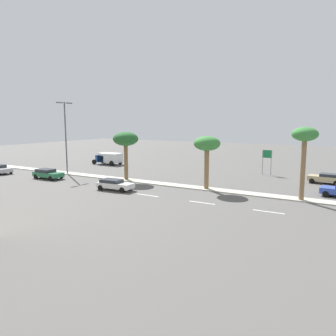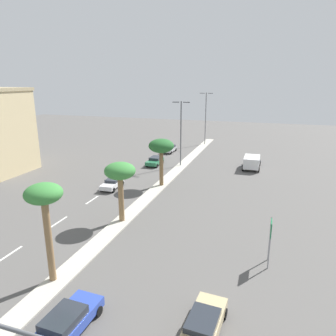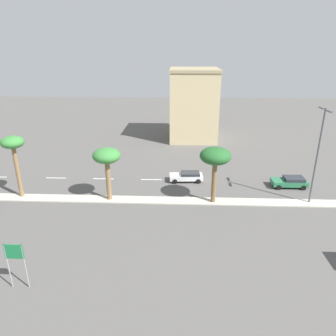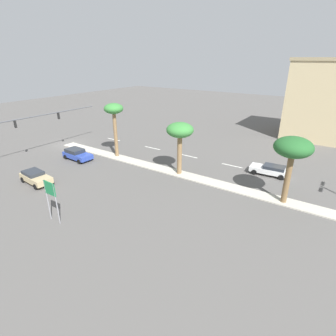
{
  "view_description": "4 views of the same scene",
  "coord_description": "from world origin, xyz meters",
  "px_view_note": "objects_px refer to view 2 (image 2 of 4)",
  "views": [
    {
      "loc": [
        -35.1,
        5.81,
        8.05
      ],
      "look_at": [
        -2.84,
        24.66,
        2.64
      ],
      "focal_mm": 34.97,
      "sensor_mm": 36.0,
      "label": 1
    },
    {
      "loc": [
        13.66,
        -5.59,
        14.02
      ],
      "look_at": [
        2.34,
        29.15,
        3.78
      ],
      "focal_mm": 33.33,
      "sensor_mm": 36.0,
      "label": 2
    },
    {
      "loc": [
        32.58,
        29.28,
        16.65
      ],
      "look_at": [
        -1.93,
        27.78,
        3.34
      ],
      "focal_mm": 33.62,
      "sensor_mm": 36.0,
      "label": 3
    },
    {
      "loc": [
        25.14,
        36.53,
        13.03
      ],
      "look_at": [
        2.6,
        21.21,
        1.72
      ],
      "focal_mm": 28.59,
      "sensor_mm": 36.0,
      "label": 4
    }
  ],
  "objects_px": {
    "street_lamp_front": "(181,129)",
    "sedan_blue_rear": "(69,320)",
    "box_truck": "(252,162)",
    "sedan_green_left": "(155,161)",
    "palm_tree_leading": "(44,200)",
    "directional_road_sign": "(271,234)",
    "street_lamp_outboard": "(206,115)",
    "sedan_tan_center": "(205,321)",
    "palm_tree_center": "(161,147)",
    "sedan_white_mid": "(113,183)",
    "palm_tree_outboard": "(120,173)",
    "sedan_silver_front": "(169,149)"
  },
  "relations": [
    {
      "from": "sedan_green_left",
      "to": "directional_road_sign",
      "type": "bearing_deg",
      "value": -53.41
    },
    {
      "from": "sedan_tan_center",
      "to": "palm_tree_center",
      "type": "bearing_deg",
      "value": 114.61
    },
    {
      "from": "street_lamp_outboard",
      "to": "sedan_tan_center",
      "type": "xyz_separation_m",
      "value": [
        11.13,
        -54.54,
        -5.97
      ]
    },
    {
      "from": "street_lamp_outboard",
      "to": "sedan_silver_front",
      "type": "xyz_separation_m",
      "value": [
        -5.24,
        -10.24,
        -5.97
      ]
    },
    {
      "from": "palm_tree_leading",
      "to": "palm_tree_outboard",
      "type": "bearing_deg",
      "value": 88.26
    },
    {
      "from": "sedan_tan_center",
      "to": "palm_tree_leading",
      "type": "bearing_deg",
      "value": 173.39
    },
    {
      "from": "palm_tree_center",
      "to": "sedan_blue_rear",
      "type": "relative_size",
      "value": 1.48
    },
    {
      "from": "sedan_green_left",
      "to": "sedan_white_mid",
      "type": "bearing_deg",
      "value": -95.64
    },
    {
      "from": "street_lamp_front",
      "to": "sedan_silver_front",
      "type": "xyz_separation_m",
      "value": [
        -5.05,
        9.42,
        -5.61
      ]
    },
    {
      "from": "box_truck",
      "to": "street_lamp_outboard",
      "type": "bearing_deg",
      "value": 122.77
    },
    {
      "from": "street_lamp_front",
      "to": "sedan_silver_front",
      "type": "height_order",
      "value": "street_lamp_front"
    },
    {
      "from": "palm_tree_center",
      "to": "street_lamp_front",
      "type": "distance_m",
      "value": 11.04
    },
    {
      "from": "sedan_silver_front",
      "to": "sedan_white_mid",
      "type": "bearing_deg",
      "value": -91.42
    },
    {
      "from": "street_lamp_outboard",
      "to": "sedan_tan_center",
      "type": "distance_m",
      "value": 55.98
    },
    {
      "from": "sedan_white_mid",
      "to": "box_truck",
      "type": "height_order",
      "value": "box_truck"
    },
    {
      "from": "palm_tree_center",
      "to": "street_lamp_front",
      "type": "relative_size",
      "value": 0.6
    },
    {
      "from": "street_lamp_outboard",
      "to": "sedan_blue_rear",
      "type": "xyz_separation_m",
      "value": [
        3.66,
        -56.89,
        -5.93
      ]
    },
    {
      "from": "palm_tree_outboard",
      "to": "street_lamp_outboard",
      "type": "height_order",
      "value": "street_lamp_outboard"
    },
    {
      "from": "sedan_blue_rear",
      "to": "sedan_green_left",
      "type": "bearing_deg",
      "value": 102.69
    },
    {
      "from": "sedan_silver_front",
      "to": "sedan_white_mid",
      "type": "xyz_separation_m",
      "value": [
        -0.58,
        -23.31,
        -0.03
      ]
    },
    {
      "from": "palm_tree_center",
      "to": "street_lamp_outboard",
      "type": "bearing_deg",
      "value": 90.35
    },
    {
      "from": "street_lamp_outboard",
      "to": "sedan_tan_center",
      "type": "relative_size",
      "value": 2.72
    },
    {
      "from": "street_lamp_front",
      "to": "street_lamp_outboard",
      "type": "relative_size",
      "value": 0.94
    },
    {
      "from": "palm_tree_center",
      "to": "sedan_white_mid",
      "type": "relative_size",
      "value": 1.45
    },
    {
      "from": "sedan_blue_rear",
      "to": "sedan_silver_front",
      "type": "bearing_deg",
      "value": 100.81
    },
    {
      "from": "street_lamp_front",
      "to": "sedan_blue_rear",
      "type": "distance_m",
      "value": 37.84
    },
    {
      "from": "street_lamp_front",
      "to": "sedan_white_mid",
      "type": "relative_size",
      "value": 2.4
    },
    {
      "from": "box_truck",
      "to": "sedan_green_left",
      "type": "bearing_deg",
      "value": -170.56
    },
    {
      "from": "street_lamp_outboard",
      "to": "sedan_silver_front",
      "type": "height_order",
      "value": "street_lamp_outboard"
    },
    {
      "from": "sedan_white_mid",
      "to": "sedan_tan_center",
      "type": "bearing_deg",
      "value": -51.09
    },
    {
      "from": "palm_tree_leading",
      "to": "sedan_silver_front",
      "type": "height_order",
      "value": "palm_tree_leading"
    },
    {
      "from": "palm_tree_leading",
      "to": "sedan_green_left",
      "type": "height_order",
      "value": "palm_tree_leading"
    },
    {
      "from": "palm_tree_outboard",
      "to": "street_lamp_outboard",
      "type": "bearing_deg",
      "value": 90.04
    },
    {
      "from": "sedan_white_mid",
      "to": "sedan_green_left",
      "type": "bearing_deg",
      "value": 84.36
    },
    {
      "from": "palm_tree_leading",
      "to": "sedan_tan_center",
      "type": "height_order",
      "value": "palm_tree_leading"
    },
    {
      "from": "sedan_green_left",
      "to": "sedan_blue_rear",
      "type": "relative_size",
      "value": 1.0
    },
    {
      "from": "palm_tree_outboard",
      "to": "sedan_silver_front",
      "type": "xyz_separation_m",
      "value": [
        -5.27,
        32.39,
        -4.47
      ]
    },
    {
      "from": "palm_tree_center",
      "to": "sedan_blue_rear",
      "type": "height_order",
      "value": "palm_tree_center"
    },
    {
      "from": "sedan_green_left",
      "to": "sedan_tan_center",
      "type": "xyz_separation_m",
      "value": [
        15.66,
        -34.05,
        -0.0
      ]
    },
    {
      "from": "palm_tree_leading",
      "to": "sedan_green_left",
      "type": "xyz_separation_m",
      "value": [
        -4.24,
        32.73,
        -5.53
      ]
    },
    {
      "from": "sedan_silver_front",
      "to": "sedan_green_left",
      "type": "bearing_deg",
      "value": -86.03
    },
    {
      "from": "box_truck",
      "to": "palm_tree_leading",
      "type": "bearing_deg",
      "value": -108.4
    },
    {
      "from": "sedan_silver_front",
      "to": "box_truck",
      "type": "distance_m",
      "value": 18.37
    },
    {
      "from": "palm_tree_center",
      "to": "sedan_white_mid",
      "type": "xyz_separation_m",
      "value": [
        -6.01,
        -2.89,
        -4.76
      ]
    },
    {
      "from": "palm_tree_leading",
      "to": "palm_tree_outboard",
      "type": "distance_m",
      "value": 10.64
    },
    {
      "from": "palm_tree_center",
      "to": "box_truck",
      "type": "xyz_separation_m",
      "value": [
        11.29,
        12.83,
        -4.25
      ]
    },
    {
      "from": "directional_road_sign",
      "to": "street_lamp_front",
      "type": "height_order",
      "value": "street_lamp_front"
    },
    {
      "from": "palm_tree_leading",
      "to": "sedan_tan_center",
      "type": "xyz_separation_m",
      "value": [
        11.42,
        -1.32,
        -5.53
      ]
    },
    {
      "from": "palm_tree_outboard",
      "to": "sedan_tan_center",
      "type": "relative_size",
      "value": 1.47
    },
    {
      "from": "directional_road_sign",
      "to": "sedan_silver_front",
      "type": "distance_m",
      "value": 41.02
    }
  ]
}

